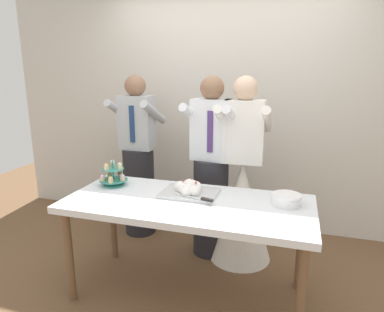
{
  "coord_description": "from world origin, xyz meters",
  "views": [
    {
      "loc": [
        0.71,
        -2.22,
        1.7
      ],
      "look_at": [
        -0.01,
        0.15,
        1.07
      ],
      "focal_mm": 31.87,
      "sensor_mm": 36.0,
      "label": 1
    }
  ],
  "objects_px": {
    "main_cake_tray": "(189,190)",
    "person_guest": "(138,165)",
    "cupcake_stand": "(113,176)",
    "plate_stack": "(286,199)",
    "dessert_table": "(188,210)",
    "person_bride": "(242,198)",
    "person_groom": "(211,178)"
  },
  "relations": [
    {
      "from": "cupcake_stand",
      "to": "person_guest",
      "type": "relative_size",
      "value": 0.14
    },
    {
      "from": "plate_stack",
      "to": "main_cake_tray",
      "type": "bearing_deg",
      "value": -179.06
    },
    {
      "from": "cupcake_stand",
      "to": "person_groom",
      "type": "height_order",
      "value": "person_groom"
    },
    {
      "from": "main_cake_tray",
      "to": "person_bride",
      "type": "bearing_deg",
      "value": 59.07
    },
    {
      "from": "dessert_table",
      "to": "main_cake_tray",
      "type": "relative_size",
      "value": 4.16
    },
    {
      "from": "person_groom",
      "to": "person_guest",
      "type": "distance_m",
      "value": 0.85
    },
    {
      "from": "dessert_table",
      "to": "person_groom",
      "type": "distance_m",
      "value": 0.68
    },
    {
      "from": "cupcake_stand",
      "to": "person_groom",
      "type": "bearing_deg",
      "value": 36.43
    },
    {
      "from": "plate_stack",
      "to": "person_guest",
      "type": "relative_size",
      "value": 0.13
    },
    {
      "from": "person_groom",
      "to": "person_bride",
      "type": "height_order",
      "value": "same"
    },
    {
      "from": "person_bride",
      "to": "person_guest",
      "type": "xyz_separation_m",
      "value": [
        -1.11,
        0.21,
        0.16
      ]
    },
    {
      "from": "dessert_table",
      "to": "person_groom",
      "type": "relative_size",
      "value": 1.08
    },
    {
      "from": "main_cake_tray",
      "to": "person_guest",
      "type": "xyz_separation_m",
      "value": [
        -0.79,
        0.75,
        -0.07
      ]
    },
    {
      "from": "person_guest",
      "to": "main_cake_tray",
      "type": "bearing_deg",
      "value": -43.37
    },
    {
      "from": "person_groom",
      "to": "person_guest",
      "type": "bearing_deg",
      "value": 166.56
    },
    {
      "from": "dessert_table",
      "to": "person_guest",
      "type": "distance_m",
      "value": 1.19
    },
    {
      "from": "main_cake_tray",
      "to": "person_guest",
      "type": "height_order",
      "value": "person_guest"
    },
    {
      "from": "dessert_table",
      "to": "person_groom",
      "type": "height_order",
      "value": "person_groom"
    },
    {
      "from": "plate_stack",
      "to": "person_bride",
      "type": "distance_m",
      "value": 0.7
    },
    {
      "from": "person_bride",
      "to": "person_groom",
      "type": "bearing_deg",
      "value": 177.42
    },
    {
      "from": "dessert_table",
      "to": "person_guest",
      "type": "relative_size",
      "value": 1.08
    },
    {
      "from": "person_guest",
      "to": "person_groom",
      "type": "bearing_deg",
      "value": -13.44
    },
    {
      "from": "cupcake_stand",
      "to": "person_guest",
      "type": "xyz_separation_m",
      "value": [
        -0.12,
        0.72,
        -0.11
      ]
    },
    {
      "from": "main_cake_tray",
      "to": "person_bride",
      "type": "xyz_separation_m",
      "value": [
        0.32,
        0.54,
        -0.23
      ]
    },
    {
      "from": "cupcake_stand",
      "to": "main_cake_tray",
      "type": "bearing_deg",
      "value": -2.74
    },
    {
      "from": "dessert_table",
      "to": "person_guest",
      "type": "height_order",
      "value": "person_guest"
    },
    {
      "from": "dessert_table",
      "to": "person_groom",
      "type": "xyz_separation_m",
      "value": [
        0.01,
        0.67,
        0.05
      ]
    },
    {
      "from": "main_cake_tray",
      "to": "plate_stack",
      "type": "bearing_deg",
      "value": 0.94
    },
    {
      "from": "main_cake_tray",
      "to": "plate_stack",
      "type": "distance_m",
      "value": 0.71
    },
    {
      "from": "cupcake_stand",
      "to": "main_cake_tray",
      "type": "distance_m",
      "value": 0.67
    },
    {
      "from": "plate_stack",
      "to": "person_groom",
      "type": "bearing_deg",
      "value": 141.64
    },
    {
      "from": "cupcake_stand",
      "to": "plate_stack",
      "type": "xyz_separation_m",
      "value": [
        1.38,
        -0.02,
        -0.04
      ]
    }
  ]
}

